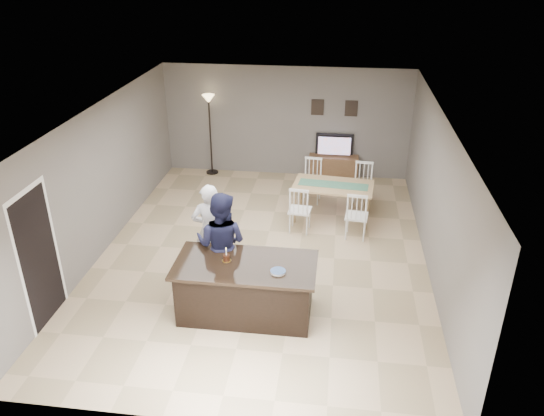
# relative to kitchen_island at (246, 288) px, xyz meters

# --- Properties ---
(floor) EXTENTS (8.00, 8.00, 0.00)m
(floor) POSITION_rel_kitchen_island_xyz_m (0.00, 1.80, -0.45)
(floor) COLOR tan
(floor) RESTS_ON ground
(room_shell) EXTENTS (8.00, 8.00, 8.00)m
(room_shell) POSITION_rel_kitchen_island_xyz_m (0.00, 1.80, 1.22)
(room_shell) COLOR slate
(room_shell) RESTS_ON floor
(kitchen_island) EXTENTS (2.15, 1.10, 0.90)m
(kitchen_island) POSITION_rel_kitchen_island_xyz_m (0.00, 0.00, 0.00)
(kitchen_island) COLOR black
(kitchen_island) RESTS_ON floor
(tv_console) EXTENTS (1.20, 0.40, 0.60)m
(tv_console) POSITION_rel_kitchen_island_xyz_m (1.20, 5.57, -0.15)
(tv_console) COLOR brown
(tv_console) RESTS_ON floor
(television) EXTENTS (0.91, 0.12, 0.53)m
(television) POSITION_rel_kitchen_island_xyz_m (1.20, 5.64, 0.41)
(television) COLOR black
(television) RESTS_ON tv_console
(tv_screen_glow) EXTENTS (0.78, 0.00, 0.78)m
(tv_screen_glow) POSITION_rel_kitchen_island_xyz_m (1.20, 5.56, 0.42)
(tv_screen_glow) COLOR #D04A17
(tv_screen_glow) RESTS_ON tv_console
(picture_frames) EXTENTS (1.10, 0.02, 0.38)m
(picture_frames) POSITION_rel_kitchen_island_xyz_m (1.15, 5.78, 1.30)
(picture_frames) COLOR black
(picture_frames) RESTS_ON room_shell
(doorway) EXTENTS (0.00, 2.10, 2.65)m
(doorway) POSITION_rel_kitchen_island_xyz_m (-2.99, -0.50, 0.80)
(doorway) COLOR black
(doorway) RESTS_ON floor
(woman) EXTENTS (0.71, 0.57, 1.69)m
(woman) POSITION_rel_kitchen_island_xyz_m (-0.79, 1.05, 0.39)
(woman) COLOR silver
(woman) RESTS_ON floor
(man) EXTENTS (0.97, 0.81, 1.78)m
(man) POSITION_rel_kitchen_island_xyz_m (-0.49, 0.55, 0.44)
(man) COLOR #1C1E3E
(man) RESTS_ON floor
(birthday_cake) EXTENTS (0.14, 0.14, 0.22)m
(birthday_cake) POSITION_rel_kitchen_island_xyz_m (-0.30, 0.05, 0.50)
(birthday_cake) COLOR #EABF44
(birthday_cake) RESTS_ON kitchen_island
(plate_stack) EXTENTS (0.23, 0.23, 0.04)m
(plate_stack) POSITION_rel_kitchen_island_xyz_m (0.52, -0.18, 0.46)
(plate_stack) COLOR white
(plate_stack) RESTS_ON kitchen_island
(dining_table) EXTENTS (1.73, 1.98, 1.00)m
(dining_table) POSITION_rel_kitchen_island_xyz_m (1.23, 3.45, 0.18)
(dining_table) COLOR #A07E56
(dining_table) RESTS_ON floor
(floor_lamp) EXTENTS (0.30, 0.30, 2.01)m
(floor_lamp) POSITION_rel_kitchen_island_xyz_m (-1.86, 5.59, 1.11)
(floor_lamp) COLOR black
(floor_lamp) RESTS_ON floor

